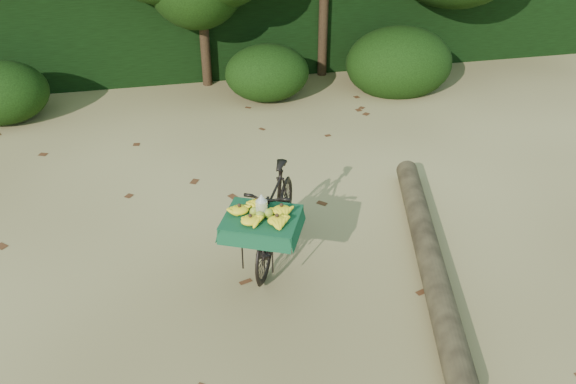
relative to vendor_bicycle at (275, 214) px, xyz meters
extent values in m
plane|color=#D1B96F|center=(-0.73, 0.32, -0.54)|extent=(80.00, 80.00, 0.00)
imported|color=black|center=(0.01, 0.02, -0.02)|extent=(1.17, 1.80, 1.05)
cube|color=black|center=(-0.24, -0.52, 0.32)|extent=(0.54, 0.58, 0.03)
cube|color=#16542F|center=(-0.24, -0.52, 0.34)|extent=(0.95, 0.89, 0.01)
ellipsoid|color=olive|center=(-0.17, -0.56, 0.39)|extent=(0.10, 0.08, 0.11)
ellipsoid|color=olive|center=(-0.21, -0.47, 0.39)|extent=(0.10, 0.08, 0.11)
ellipsoid|color=olive|center=(-0.31, -0.49, 0.39)|extent=(0.10, 0.08, 0.11)
ellipsoid|color=olive|center=(-0.26, -0.58, 0.39)|extent=(0.10, 0.08, 0.11)
cylinder|color=#EAE5C6|center=(-0.23, -0.52, 0.44)|extent=(0.12, 0.12, 0.16)
cylinder|color=brown|center=(1.66, -0.59, -0.40)|extent=(1.27, 3.93, 0.29)
cube|color=black|center=(-0.73, 6.62, 0.36)|extent=(26.00, 1.80, 1.80)
camera|label=1|loc=(-1.07, -5.65, 3.78)|focal=38.00mm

